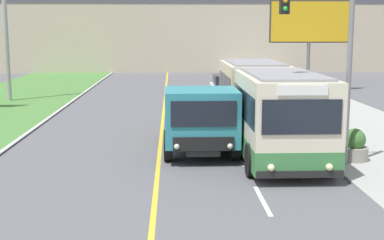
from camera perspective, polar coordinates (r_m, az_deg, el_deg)
city_bus at (r=20.27m, az=7.83°, el=1.59°), size 2.63×11.46×2.96m
dump_truck at (r=18.69m, az=0.86°, el=0.08°), size 2.51×6.32×2.35m
car_distant at (r=34.40m, az=3.63°, el=3.55°), size 1.80×4.30×1.45m
utility_pole_far at (r=34.36m, az=-19.40°, el=11.66°), size 1.80×0.28×11.60m
traffic_light_mast at (r=16.95m, az=14.46°, el=7.58°), size 2.28×0.32×5.96m
billboard_large at (r=38.76m, az=12.43°, el=9.97°), size 5.61×0.24×6.32m
planter_round_second at (r=18.24m, az=16.90°, el=-2.71°), size 0.91×0.91×1.06m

